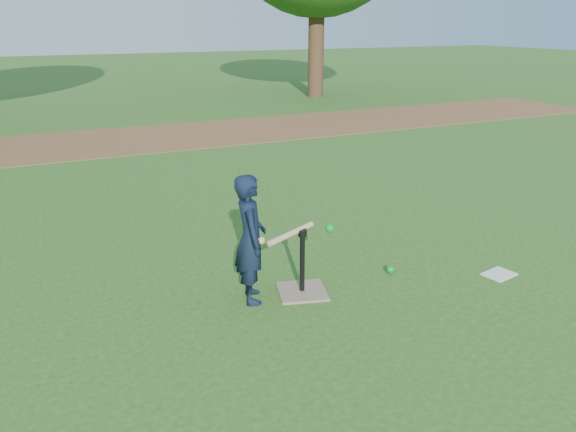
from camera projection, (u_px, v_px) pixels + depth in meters
name	position (u px, v px, depth m)	size (l,w,h in m)	color
ground	(305.00, 279.00, 5.43)	(80.00, 80.00, 0.00)	#285116
dirt_strip	(143.00, 138.00, 11.82)	(24.00, 3.00, 0.01)	brown
child	(250.00, 239.00, 4.85)	(0.42, 0.28, 1.16)	black
wiffle_ball_ground	(390.00, 270.00, 5.53)	(0.08, 0.08, 0.08)	#0B8228
clipboard	(499.00, 274.00, 5.51)	(0.30, 0.23, 0.01)	silver
batting_tee	(302.00, 282.00, 5.12)	(0.53, 0.53, 0.61)	#8A6F57
swing_action	(296.00, 233.00, 4.89)	(0.71, 0.32, 0.09)	tan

